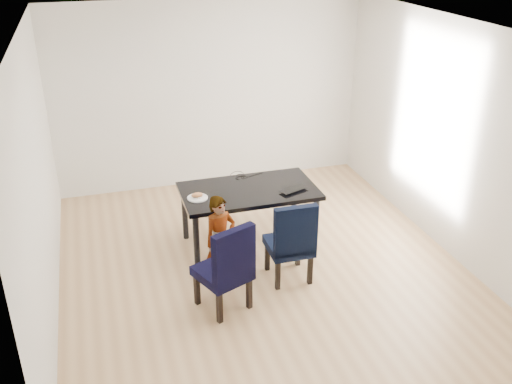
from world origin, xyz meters
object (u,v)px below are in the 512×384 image
object	(u,v)px
dining_table	(249,217)
laptop	(291,188)
chair_right	(289,239)
child	(220,240)
plate	(198,198)
chair_left	(222,265)

from	to	relation	value
dining_table	laptop	world-z (taller)	laptop
dining_table	chair_right	distance (m)	0.85
child	plate	bearing A→B (deg)	80.99
dining_table	laptop	xyz separation A→B (m)	(0.48, -0.15, 0.39)
chair_left	dining_table	bearing A→B (deg)	39.15
chair_left	child	size ratio (longest dim) A/B	0.96
chair_left	child	bearing A→B (deg)	55.93
laptop	child	bearing A→B (deg)	8.02
chair_right	chair_left	bearing A→B (deg)	-158.31
chair_right	laptop	size ratio (longest dim) A/B	2.80
plate	chair_left	bearing A→B (deg)	-88.55
dining_table	child	size ratio (longest dim) A/B	1.55
chair_left	plate	world-z (taller)	chair_left
dining_table	plate	xyz separation A→B (m)	(-0.63, -0.07, 0.38)
plate	laptop	bearing A→B (deg)	-4.12
dining_table	chair_left	bearing A→B (deg)	-118.19
laptop	dining_table	bearing A→B (deg)	-37.26
plate	chair_right	bearing A→B (deg)	-41.13
dining_table	plate	bearing A→B (deg)	-173.83
chair_right	laptop	bearing A→B (deg)	69.86
child	chair_left	bearing A→B (deg)	-121.41
dining_table	chair_right	size ratio (longest dim) A/B	1.64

